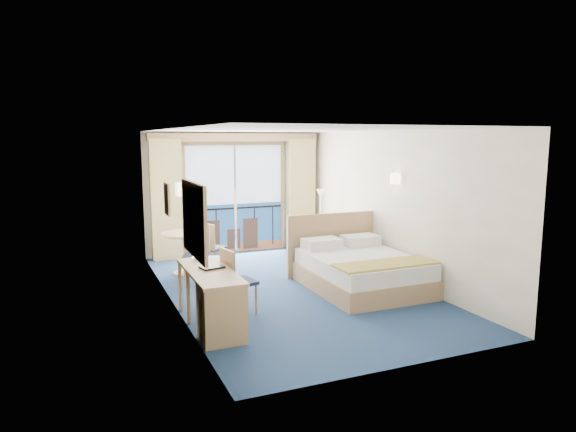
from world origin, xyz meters
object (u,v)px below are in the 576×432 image
(nightstand, at_px, (349,251))
(desk_chair, at_px, (235,277))
(floor_lamp, at_px, (320,205))
(armchair, at_px, (311,242))
(desk, at_px, (219,305))
(table_chair_a, at_px, (210,245))
(round_table, at_px, (185,243))
(bed, at_px, (360,269))
(table_chair_b, at_px, (197,250))

(nightstand, bearing_deg, desk_chair, -147.21)
(floor_lamp, bearing_deg, armchair, -173.43)
(floor_lamp, relative_size, desk, 0.87)
(desk_chair, bearing_deg, floor_lamp, -54.76)
(armchair, height_order, table_chair_a, table_chair_a)
(desk, distance_m, round_table, 3.33)
(floor_lamp, relative_size, table_chair_a, 1.52)
(floor_lamp, height_order, desk, floor_lamp)
(nightstand, xyz_separation_m, table_chair_a, (-2.74, 0.54, 0.24))
(bed, xyz_separation_m, nightstand, (0.62, 1.48, -0.03))
(bed, relative_size, desk, 1.31)
(desk, relative_size, table_chair_a, 1.76)
(floor_lamp, xyz_separation_m, desk, (-3.33, -3.77, -0.67))
(table_chair_a, bearing_deg, nightstand, -137.57)
(floor_lamp, distance_m, desk_chair, 4.19)
(armchair, bearing_deg, table_chair_b, -5.38)
(bed, height_order, nightstand, bed)
(nightstand, distance_m, table_chair_b, 3.14)
(desk, bearing_deg, armchair, 50.54)
(bed, bearing_deg, armchair, 84.30)
(desk, bearing_deg, floor_lamp, 48.60)
(desk, distance_m, table_chair_b, 2.70)
(desk, height_order, table_chair_b, table_chair_b)
(desk, bearing_deg, round_table, 85.66)
(bed, distance_m, table_chair_b, 2.91)
(table_chair_b, bearing_deg, bed, -9.89)
(floor_lamp, height_order, round_table, floor_lamp)
(bed, height_order, armchair, bed)
(desk_chair, xyz_separation_m, table_chair_a, (0.26, 2.47, -0.01))
(nightstand, distance_m, floor_lamp, 1.34)
(nightstand, relative_size, desk, 0.35)
(bed, bearing_deg, table_chair_a, 136.49)
(desk, xyz_separation_m, round_table, (0.25, 3.32, 0.17))
(bed, bearing_deg, nightstand, 67.14)
(armchair, bearing_deg, bed, 57.77)
(nightstand, xyz_separation_m, desk, (-3.45, -2.71, 0.14))
(bed, xyz_separation_m, armchair, (0.25, 2.51, -0.01))
(floor_lamp, bearing_deg, nightstand, -83.05)
(desk, bearing_deg, desk_chair, 59.90)
(round_table, relative_size, table_chair_b, 0.85)
(nightstand, height_order, desk, desk)
(floor_lamp, height_order, table_chair_b, floor_lamp)
(armchair, height_order, round_table, round_table)
(table_chair_b, bearing_deg, desk_chair, -66.20)
(armchair, xyz_separation_m, table_chair_b, (-2.76, -1.07, 0.27))
(desk, relative_size, table_chair_b, 1.62)
(table_chair_b, bearing_deg, armchair, 41.17)
(table_chair_b, bearing_deg, nightstand, 20.65)
(table_chair_a, xyz_separation_m, table_chair_b, (-0.39, -0.57, 0.05))
(round_table, xyz_separation_m, table_chair_a, (0.46, -0.07, -0.06))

